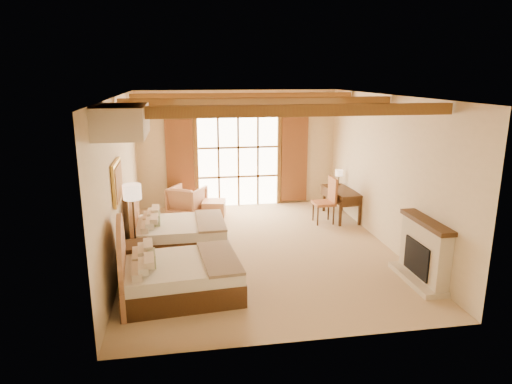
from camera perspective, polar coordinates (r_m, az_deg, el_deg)
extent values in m
plane|color=tan|center=(9.78, 0.43, -7.15)|extent=(7.00, 7.00, 0.00)
plane|color=beige|center=(12.71, -2.27, 5.41)|extent=(5.50, 0.00, 5.50)
plane|color=beige|center=(9.25, -16.59, 1.35)|extent=(0.00, 7.00, 7.00)
plane|color=beige|center=(10.14, 15.97, 2.52)|extent=(0.00, 7.00, 7.00)
plane|color=#B27135|center=(9.09, 0.47, 11.93)|extent=(7.00, 7.00, 0.00)
cube|color=white|center=(12.73, -2.24, 3.82)|extent=(2.20, 0.02, 2.50)
cube|color=brown|center=(12.60, -9.47, 3.53)|extent=(0.75, 0.06, 2.40)
cube|color=brown|center=(12.99, 4.81, 4.01)|extent=(0.75, 0.06, 2.40)
cube|color=#C3B397|center=(8.67, 20.31, -7.10)|extent=(0.25, 1.30, 1.10)
cube|color=black|center=(8.67, 19.85, -7.76)|extent=(0.18, 0.80, 0.60)
cube|color=#C3B397|center=(8.82, 19.51, -10.19)|extent=(0.45, 1.40, 0.10)
cube|color=#442F14|center=(8.48, 20.59, -3.52)|extent=(0.30, 1.40, 0.08)
cube|color=gold|center=(8.49, -16.97, 1.21)|extent=(0.05, 0.95, 0.75)
cube|color=orange|center=(8.48, -16.77, 1.22)|extent=(0.02, 0.82, 0.62)
cube|color=beige|center=(7.03, -16.42, 8.54)|extent=(0.70, 1.40, 0.45)
cube|color=#442F14|center=(7.92, -9.35, -11.29)|extent=(2.07, 1.63, 0.38)
cube|color=white|center=(7.79, -9.44, -9.34)|extent=(2.02, 1.60, 0.21)
cube|color=#988464|center=(7.77, -4.54, -8.34)|extent=(0.71, 1.55, 0.05)
cube|color=gray|center=(7.73, -12.89, -7.97)|extent=(0.15, 0.41, 0.23)
cube|color=#442F14|center=(9.89, -9.48, -5.95)|extent=(1.93, 1.47, 0.37)
cube|color=white|center=(9.79, -9.55, -4.36)|extent=(1.90, 1.44, 0.21)
cube|color=#988464|center=(9.77, -5.74, -3.57)|extent=(0.59, 1.49, 0.05)
cube|color=gray|center=(9.74, -12.22, -3.26)|extent=(0.12, 0.39, 0.22)
cube|color=#442F14|center=(8.62, -14.90, -8.35)|extent=(0.66, 0.66, 0.66)
cylinder|color=#382817|center=(9.31, -14.63, -8.70)|extent=(0.23, 0.23, 0.03)
cylinder|color=#382817|center=(9.06, -14.91, -4.64)|extent=(0.04, 0.04, 1.38)
cylinder|color=#FFDAB1|center=(8.85, -15.23, 0.02)|extent=(0.34, 0.34, 0.28)
imported|color=tan|center=(12.13, -8.61, -1.06)|extent=(1.14, 1.15, 0.77)
cube|color=tan|center=(11.98, -5.28, -2.05)|extent=(0.66, 0.66, 0.41)
cube|color=#442F14|center=(11.86, 10.66, 0.18)|extent=(0.71, 1.43, 0.05)
cube|color=#442F14|center=(11.89, 10.64, -0.42)|extent=(0.69, 1.39, 0.22)
cube|color=#9F6233|center=(11.44, 8.45, -1.40)|extent=(0.53, 0.53, 0.07)
cube|color=#9F6233|center=(11.43, 9.57, 0.27)|extent=(0.08, 0.50, 0.61)
cylinder|color=#382817|center=(12.39, 10.28, 0.97)|extent=(0.12, 0.12, 0.02)
cylinder|color=#382817|center=(12.35, 10.31, 1.61)|extent=(0.02, 0.02, 0.28)
cylinder|color=#FFDAB1|center=(12.32, 10.35, 2.38)|extent=(0.20, 0.20, 0.16)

